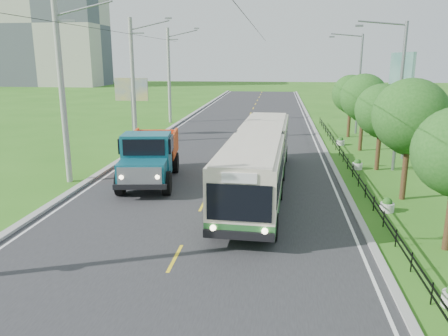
% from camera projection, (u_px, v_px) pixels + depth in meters
% --- Properties ---
extents(ground, '(240.00, 240.00, 0.00)m').
position_uv_depth(ground, '(175.00, 259.00, 15.45)').
color(ground, '#2E6919').
rests_on(ground, ground).
extents(road, '(14.00, 120.00, 0.02)m').
position_uv_depth(road, '(233.00, 147.00, 34.69)').
color(road, '#28282B').
rests_on(road, ground).
extents(curb_left, '(0.40, 120.00, 0.15)m').
position_uv_depth(curb_left, '(145.00, 144.00, 35.53)').
color(curb_left, '#9E9E99').
rests_on(curb_left, ground).
extents(curb_right, '(0.30, 120.00, 0.10)m').
position_uv_depth(curb_right, '(325.00, 149.00, 33.83)').
color(curb_right, '#9E9E99').
rests_on(curb_right, ground).
extents(edge_line_left, '(0.12, 120.00, 0.00)m').
position_uv_depth(edge_line_left, '(152.00, 145.00, 35.48)').
color(edge_line_left, silver).
rests_on(edge_line_left, road).
extents(edge_line_right, '(0.12, 120.00, 0.00)m').
position_uv_depth(edge_line_right, '(318.00, 149.00, 33.90)').
color(edge_line_right, silver).
rests_on(edge_line_right, road).
extents(centre_dash, '(0.12, 2.20, 0.00)m').
position_uv_depth(centre_dash, '(175.00, 258.00, 15.44)').
color(centre_dash, yellow).
rests_on(centre_dash, road).
extents(railing_right, '(0.04, 40.00, 0.60)m').
position_uv_depth(railing_right, '(348.00, 164.00, 27.89)').
color(railing_right, black).
rests_on(railing_right, ground).
extents(pole_near, '(3.51, 0.32, 10.00)m').
position_uv_depth(pole_near, '(63.00, 92.00, 23.84)').
color(pole_near, gray).
rests_on(pole_near, ground).
extents(pole_mid, '(3.51, 0.32, 10.00)m').
position_uv_depth(pole_mid, '(133.00, 81.00, 35.39)').
color(pole_mid, gray).
rests_on(pole_mid, ground).
extents(pole_far, '(3.51, 0.32, 10.00)m').
position_uv_depth(pole_far, '(169.00, 75.00, 46.94)').
color(pole_far, gray).
rests_on(pole_far, ground).
extents(tree_third, '(3.60, 3.62, 6.00)m').
position_uv_depth(tree_third, '(410.00, 120.00, 21.13)').
color(tree_third, '#382314').
rests_on(tree_third, ground).
extents(tree_fourth, '(3.24, 3.31, 5.40)m').
position_uv_depth(tree_fourth, '(382.00, 113.00, 27.00)').
color(tree_fourth, '#382314').
rests_on(tree_fourth, ground).
extents(tree_fifth, '(3.48, 3.52, 5.80)m').
position_uv_depth(tree_fifth, '(364.00, 100.00, 32.71)').
color(tree_fifth, '#382314').
rests_on(tree_fifth, ground).
extents(tree_back, '(3.30, 3.36, 5.50)m').
position_uv_depth(tree_back, '(351.00, 96.00, 38.53)').
color(tree_back, '#382314').
rests_on(tree_back, ground).
extents(streetlight_mid, '(3.02, 0.20, 9.07)m').
position_uv_depth(streetlight_mid, '(398.00, 92.00, 26.45)').
color(streetlight_mid, slate).
rests_on(streetlight_mid, ground).
extents(streetlight_far, '(3.02, 0.20, 9.07)m').
position_uv_depth(streetlight_far, '(358.00, 80.00, 39.92)').
color(streetlight_far, slate).
rests_on(streetlight_far, ground).
extents(planter_near, '(0.64, 0.64, 0.67)m').
position_uv_depth(planter_near, '(387.00, 206.00, 20.13)').
color(planter_near, silver).
rests_on(planter_near, ground).
extents(planter_mid, '(0.64, 0.64, 0.67)m').
position_uv_depth(planter_mid, '(357.00, 165.00, 27.83)').
color(planter_mid, silver).
rests_on(planter_mid, ground).
extents(planter_far, '(0.64, 0.64, 0.67)m').
position_uv_depth(planter_far, '(340.00, 142.00, 35.52)').
color(planter_far, silver).
rests_on(planter_far, ground).
extents(billboard_left, '(3.00, 0.20, 5.20)m').
position_uv_depth(billboard_left, '(132.00, 93.00, 38.72)').
color(billboard_left, slate).
rests_on(billboard_left, ground).
extents(billboard_right, '(0.24, 6.00, 7.30)m').
position_uv_depth(billboard_right, '(400.00, 80.00, 31.92)').
color(billboard_right, slate).
rests_on(billboard_right, ground).
extents(apartment_near, '(28.00, 14.00, 30.00)m').
position_uv_depth(apartment_near, '(47.00, 25.00, 109.73)').
color(apartment_near, '#B7B2A3').
rests_on(apartment_near, ground).
extents(apartment_far, '(24.00, 14.00, 26.00)m').
position_uv_depth(apartment_far, '(13.00, 38.00, 137.25)').
color(apartment_far, '#B7B2A3').
rests_on(apartment_far, ground).
extents(bus, '(3.30, 16.22, 3.11)m').
position_uv_depth(bus, '(259.00, 156.00, 23.06)').
color(bus, '#29672E').
rests_on(bus, ground).
extents(dump_truck, '(3.62, 7.36, 2.97)m').
position_uv_depth(dump_truck, '(150.00, 153.00, 24.59)').
color(dump_truck, '#11576A').
rests_on(dump_truck, ground).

